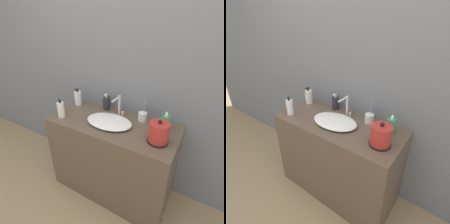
{
  "view_description": "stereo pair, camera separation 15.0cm",
  "coord_description": "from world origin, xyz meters",
  "views": [
    {
      "loc": [
        0.67,
        -0.88,
        1.59
      ],
      "look_at": [
        -0.01,
        0.27,
        0.9
      ],
      "focal_mm": 28.0,
      "sensor_mm": 36.0,
      "label": 1
    },
    {
      "loc": [
        0.79,
        -0.8,
        1.59
      ],
      "look_at": [
        -0.01,
        0.27,
        0.9
      ],
      "focal_mm": 28.0,
      "sensor_mm": 36.0,
      "label": 2
    }
  ],
  "objects": [
    {
      "name": "toothbrush_cup",
      "position": [
        0.22,
        0.43,
        0.85
      ],
      "size": [
        0.08,
        0.08,
        0.22
      ],
      "color": "silver",
      "rests_on": "vanity_counter"
    },
    {
      "name": "electric_kettle",
      "position": [
        0.43,
        0.19,
        0.88
      ],
      "size": [
        0.16,
        0.16,
        0.19
      ],
      "color": "black",
      "rests_on": "vanity_counter"
    },
    {
      "name": "hand_cream_bottle",
      "position": [
        -0.46,
        0.11,
        0.88
      ],
      "size": [
        0.06,
        0.06,
        0.19
      ],
      "color": "white",
      "rests_on": "vanity_counter"
    },
    {
      "name": "lotion_bottle",
      "position": [
        -0.18,
        0.46,
        0.87
      ],
      "size": [
        0.07,
        0.07,
        0.16
      ],
      "color": "#28282D",
      "rests_on": "vanity_counter"
    },
    {
      "name": "ground_plane",
      "position": [
        0.0,
        0.0,
        0.0
      ],
      "size": [
        12.0,
        12.0,
        0.0
      ],
      "primitive_type": "plane",
      "color": "#997F5B"
    },
    {
      "name": "shampoo_bottle",
      "position": [
        0.43,
        0.38,
        0.87
      ],
      "size": [
        0.06,
        0.06,
        0.17
      ],
      "color": "#2D9956",
      "rests_on": "vanity_counter"
    },
    {
      "name": "wall_back",
      "position": [
        0.0,
        0.55,
        1.3
      ],
      "size": [
        6.0,
        0.04,
        2.6
      ],
      "color": "slate",
      "rests_on": "ground_plane"
    },
    {
      "name": "mouthwash_bottle",
      "position": [
        -0.51,
        0.41,
        0.88
      ],
      "size": [
        0.07,
        0.07,
        0.18
      ],
      "color": "white",
      "rests_on": "vanity_counter"
    },
    {
      "name": "sink_basin",
      "position": [
        -0.02,
        0.23,
        0.83
      ],
      "size": [
        0.42,
        0.28,
        0.04
      ],
      "color": "white",
      "rests_on": "vanity_counter"
    },
    {
      "name": "faucet",
      "position": [
        -0.01,
        0.4,
        0.91
      ],
      "size": [
        0.06,
        0.15,
        0.19
      ],
      "color": "silver",
      "rests_on": "vanity_counter"
    },
    {
      "name": "vanity_counter",
      "position": [
        0.0,
        0.27,
        0.4
      ],
      "size": [
        1.15,
        0.53,
        0.8
      ],
      "color": "brown",
      "rests_on": "ground_plane"
    }
  ]
}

